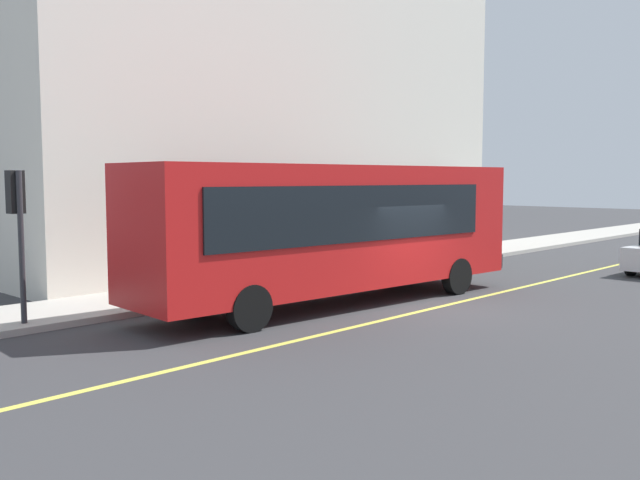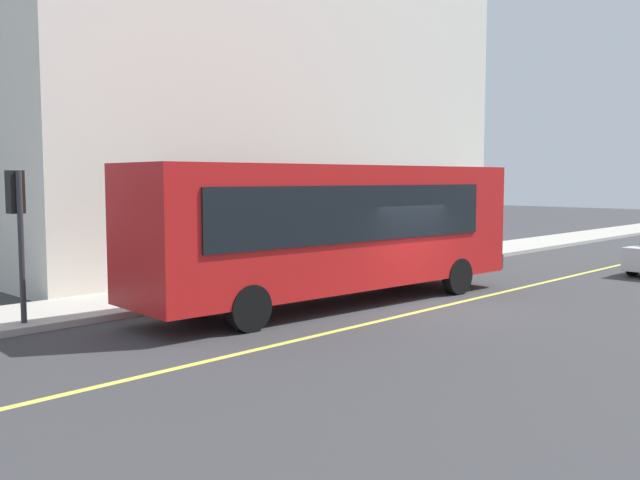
{
  "view_description": "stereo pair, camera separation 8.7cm",
  "coord_description": "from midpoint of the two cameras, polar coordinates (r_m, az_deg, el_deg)",
  "views": [
    {
      "loc": [
        -14.17,
        -9.59,
        3.19
      ],
      "look_at": [
        -1.33,
        2.69,
        1.6
      ],
      "focal_mm": 38.91,
      "sensor_mm": 36.0,
      "label": 1
    },
    {
      "loc": [
        -14.11,
        -9.65,
        3.19
      ],
      "look_at": [
        -1.33,
        2.69,
        1.6
      ],
      "focal_mm": 38.91,
      "sensor_mm": 36.0,
      "label": 2
    }
  ],
  "objects": [
    {
      "name": "traffic_light",
      "position": [
        15.81,
        -23.81,
        2.3
      ],
      "size": [
        0.3,
        0.52,
        3.2
      ],
      "color": "#2D2D33",
      "rests_on": "sidewalk"
    },
    {
      "name": "bus",
      "position": [
        17.46,
        1.25,
        1.16
      ],
      "size": [
        11.28,
        3.32,
        3.5
      ],
      "color": "red",
      "rests_on": "ground"
    },
    {
      "name": "sidewalk",
      "position": [
        21.13,
        -3.68,
        -3.38
      ],
      "size": [
        80.0,
        2.85,
        0.15
      ],
      "primitive_type": "cube",
      "color": "#B2ADA3",
      "rests_on": "ground"
    },
    {
      "name": "storefront_building",
      "position": [
        27.82,
        -5.67,
        12.37
      ],
      "size": [
        20.7,
        8.82,
        13.45
      ],
      "color": "silver",
      "rests_on": "ground"
    },
    {
      "name": "ground",
      "position": [
        17.4,
        9.37,
        -5.52
      ],
      "size": [
        120.0,
        120.0,
        0.0
      ],
      "primitive_type": "plane",
      "color": "#38383A"
    },
    {
      "name": "lane_centre_stripe",
      "position": [
        17.39,
        9.37,
        -5.51
      ],
      "size": [
        36.0,
        0.16,
        0.01
      ],
      "primitive_type": "cube",
      "color": "#D8D14C",
      "rests_on": "ground"
    }
  ]
}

